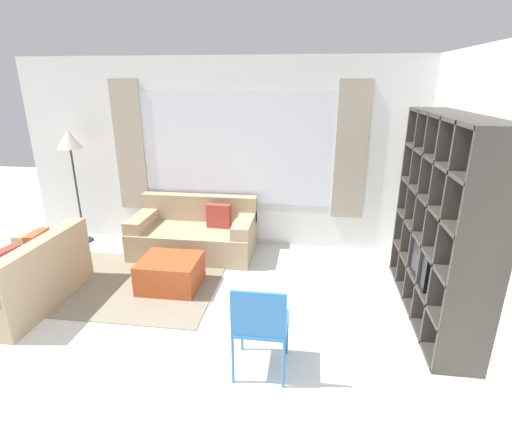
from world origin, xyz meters
TOP-DOWN VIEW (x-y plane):
  - ground_plane at (0.00, 0.00)m, footprint 16.00×16.00m
  - wall_back at (0.00, 3.29)m, footprint 6.44×0.11m
  - wall_right at (2.66, 1.63)m, footprint 0.07×4.46m
  - area_rug at (-1.13, 1.72)m, footprint 2.26×1.67m
  - shelving_unit at (2.43, 1.60)m, footprint 0.44×2.09m
  - couch_main at (-0.54, 2.80)m, footprint 1.72×0.91m
  - couch_side at (-2.05, 1.16)m, footprint 0.91×1.48m
  - ottoman at (-0.54, 1.73)m, footprint 0.69×0.63m
  - floor_lamp at (-2.40, 2.98)m, footprint 0.36×0.36m
  - folding_chair at (0.72, 0.37)m, footprint 0.44×0.46m

SIDE VIEW (x-z plane):
  - ground_plane at x=0.00m, z-range 0.00..0.00m
  - area_rug at x=-1.13m, z-range 0.00..0.01m
  - ottoman at x=-0.54m, z-range 0.00..0.38m
  - couch_main at x=-0.54m, z-range -0.11..0.68m
  - couch_side at x=-2.05m, z-range -0.10..0.69m
  - folding_chair at x=0.72m, z-range 0.09..0.95m
  - shelving_unit at x=2.43m, z-range -0.01..2.08m
  - wall_right at x=2.66m, z-range 0.00..2.70m
  - wall_back at x=0.00m, z-range 0.01..2.71m
  - floor_lamp at x=-2.40m, z-range 0.63..2.33m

